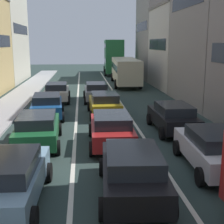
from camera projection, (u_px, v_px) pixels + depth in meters
The scene contains 15 objects.
sidewalk_left at pixel (3, 111), 21.52m from camera, with size 2.60×64.00×0.14m, color #A7A7A7.
lane_stripe_left at pixel (77, 111), 21.99m from camera, with size 0.16×60.00×0.01m, color silver.
lane_stripe_right at pixel (125, 110), 22.31m from camera, with size 0.16×60.00×0.01m, color silver.
sedan_centre_lane_second at pixel (133, 171), 9.61m from camera, with size 2.28×4.40×1.49m.
wagon_left_lane_second at pixel (8, 178), 9.05m from camera, with size 2.16×4.35×1.49m.
hatchback_centre_lane_third at pixel (111, 128), 14.36m from camera, with size 2.13×4.33×1.49m.
sedan_left_lane_third at pixel (38, 128), 14.36m from camera, with size 2.21×4.37×1.49m.
coupe_centre_lane_fourth at pixel (105, 104), 20.31m from camera, with size 2.15×4.35×1.49m.
sedan_left_lane_fourth at pixel (47, 105), 19.79m from camera, with size 2.30×4.41×1.49m.
sedan_centre_lane_fifth at pixel (96, 91), 25.45m from camera, with size 2.10×4.32×1.49m.
sedan_left_lane_fifth at pixel (57, 92), 25.34m from camera, with size 2.15×4.34×1.49m.
sedan_right_lane_behind_truck at pixel (213, 148), 11.65m from camera, with size 2.18×4.36×1.49m.
wagon_right_lane_far at pixel (173, 117), 16.67m from camera, with size 2.07×4.31×1.49m.
bus_mid_queue_primary at pixel (125, 69), 35.18m from camera, with size 3.13×10.59×2.90m.
bus_far_queue_secondary at pixel (113, 55), 47.64m from camera, with size 3.20×10.61×5.06m.
Camera 1 is at (-1.29, -1.65, 4.58)m, focal length 50.73 mm.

